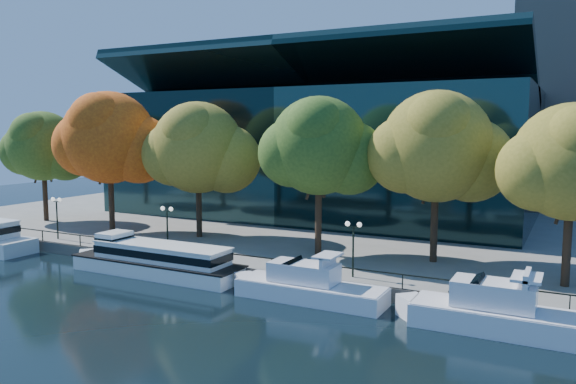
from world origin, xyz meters
The scene contains 16 objects.
ground centered at (0.00, 0.00, 0.00)m, with size 160.00×160.00×0.00m, color black.
promenade centered at (0.00, 36.38, 0.50)m, with size 90.00×67.08×1.00m.
railing centered at (0.00, 3.25, 1.94)m, with size 88.20×0.08×0.99m.
convention_building centered at (-4.00, 31.79, 8.51)m, with size 50.00×24.57×21.43m.
tour_boat centered at (-4.83, 1.35, 1.32)m, with size 16.34×3.64×3.10m.
cruiser_near centered at (8.87, 0.91, 1.04)m, with size 11.50×2.96×3.33m.
cruiser_far centered at (21.11, 0.57, 1.18)m, with size 11.40×3.16×3.72m.
tree_0 centered at (-29.35, 11.43, 9.46)m, with size 9.94×8.15×12.61m.
tree_1 centered at (-17.29, 9.69, 10.51)m, with size 11.71×9.60×14.40m.
tree_2 centered at (-7.69, 11.65, 9.61)m, with size 11.11×9.11×13.24m.
tree_3 centered at (5.88, 10.07, 10.03)m, with size 10.32×8.47×13.34m.
tree_4 centered at (15.23, 11.81, 10.05)m, with size 11.02×9.03×13.65m.
tree_5 centered at (24.79, 8.84, 9.27)m, with size 9.81×8.04×12.37m.
lamp_0 centered at (-19.37, 4.50, 3.98)m, with size 1.26×0.36×4.03m.
lamp_1 centered at (-5.89, 4.50, 3.98)m, with size 1.26×0.36×4.03m.
lamp_2 centered at (11.00, 4.50, 3.98)m, with size 1.26×0.36×4.03m.
Camera 1 is at (25.01, -32.66, 11.65)m, focal length 35.00 mm.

